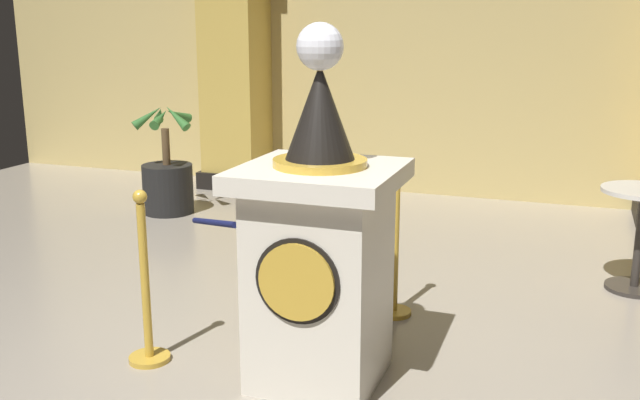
{
  "coord_description": "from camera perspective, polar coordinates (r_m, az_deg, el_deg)",
  "views": [
    {
      "loc": [
        1.4,
        -3.12,
        1.91
      ],
      "look_at": [
        0.16,
        0.32,
        1.02
      ],
      "focal_mm": 40.38,
      "sensor_mm": 36.0,
      "label": 1
    }
  ],
  "objects": [
    {
      "name": "back_wall",
      "position": [
        8.25,
        10.24,
        12.24
      ],
      "size": [
        11.78,
        0.16,
        3.45
      ],
      "primitive_type": "cube",
      "color": "tan",
      "rests_on": "ground_plane"
    },
    {
      "name": "stanchion_near",
      "position": [
        4.83,
        5.94,
        -4.94
      ],
      "size": [
        0.24,
        0.24,
        1.05
      ],
      "color": "gold",
      "rests_on": "ground_plane"
    },
    {
      "name": "column_left",
      "position": [
        8.65,
        -6.73,
        11.88
      ],
      "size": [
        0.79,
        0.79,
        3.31
      ],
      "color": "black",
      "rests_on": "ground_plane"
    },
    {
      "name": "stanchion_far",
      "position": [
        4.28,
        -13.6,
        -7.95
      ],
      "size": [
        0.24,
        0.24,
        1.03
      ],
      "color": "gold",
      "rests_on": "ground_plane"
    },
    {
      "name": "velvet_rope",
      "position": [
        4.36,
        -3.27,
        -1.2
      ],
      "size": [
        1.2,
        1.2,
        0.22
      ],
      "color": "#141947"
    },
    {
      "name": "potted_palm_left",
      "position": [
        7.6,
        -11.98,
        1.52
      ],
      "size": [
        0.61,
        0.64,
        1.15
      ],
      "color": "black",
      "rests_on": "ground_plane"
    },
    {
      "name": "pedestal_clock",
      "position": [
        3.83,
        -0.02,
        -3.98
      ],
      "size": [
        0.82,
        0.82,
        1.93
      ],
      "color": "silver",
      "rests_on": "ground_plane"
    },
    {
      "name": "ground_plane",
      "position": [
        3.92,
        -3.97,
        -15.49
      ],
      "size": [
        11.78,
        11.78,
        0.0
      ],
      "primitive_type": "plane",
      "color": "#9E9384"
    }
  ]
}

